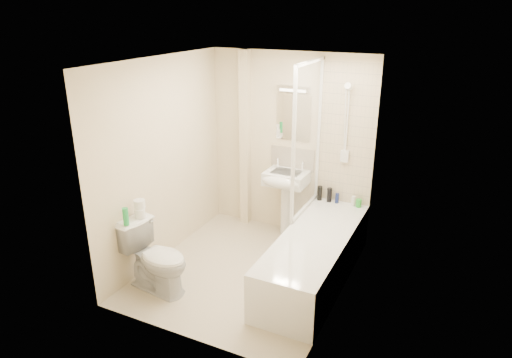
% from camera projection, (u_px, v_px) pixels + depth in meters
% --- Properties ---
extents(floor, '(2.50, 2.50, 0.00)m').
position_uv_depth(floor, '(247.00, 271.00, 5.32)').
color(floor, beige).
rests_on(floor, ground).
extents(wall_back, '(2.20, 0.02, 2.40)m').
position_uv_depth(wall_back, '(289.00, 145.00, 5.95)').
color(wall_back, beige).
rests_on(wall_back, ground).
extents(wall_left, '(0.02, 2.50, 2.40)m').
position_uv_depth(wall_left, '(163.00, 161.00, 5.35)').
color(wall_left, beige).
rests_on(wall_left, ground).
extents(wall_right, '(0.02, 2.50, 2.40)m').
position_uv_depth(wall_right, '(347.00, 192.00, 4.45)').
color(wall_right, beige).
rests_on(wall_right, ground).
extents(ceiling, '(2.20, 2.50, 0.02)m').
position_uv_depth(ceiling, '(245.00, 61.00, 4.47)').
color(ceiling, white).
rests_on(ceiling, wall_back).
extents(tile_back, '(0.70, 0.01, 1.75)m').
position_uv_depth(tile_back, '(347.00, 136.00, 5.56)').
color(tile_back, beige).
rests_on(tile_back, wall_back).
extents(tile_right, '(0.01, 2.10, 1.75)m').
position_uv_depth(tile_right, '(352.00, 164.00, 4.55)').
color(tile_right, beige).
rests_on(tile_right, wall_right).
extents(pipe_boxing, '(0.12, 0.12, 2.40)m').
position_uv_depth(pipe_boxing, '(245.00, 141.00, 6.15)').
color(pipe_boxing, beige).
rests_on(pipe_boxing, ground).
extents(splashback, '(0.60, 0.02, 0.30)m').
position_uv_depth(splashback, '(292.00, 159.00, 5.98)').
color(splashback, beige).
rests_on(splashback, wall_back).
extents(mirror, '(0.46, 0.01, 0.60)m').
position_uv_depth(mirror, '(294.00, 117.00, 5.79)').
color(mirror, white).
rests_on(mirror, wall_back).
extents(strip_light, '(0.42, 0.07, 0.07)m').
position_uv_depth(strip_light, '(294.00, 88.00, 5.64)').
color(strip_light, silver).
rests_on(strip_light, wall_back).
extents(bathtub, '(0.70, 2.10, 0.55)m').
position_uv_depth(bathtub, '(315.00, 256.00, 5.09)').
color(bathtub, white).
rests_on(bathtub, ground).
extents(shower_screen, '(0.04, 0.92, 1.80)m').
position_uv_depth(shower_screen, '(307.00, 139.00, 5.32)').
color(shower_screen, white).
rests_on(shower_screen, bathtub).
extents(shower_fixture, '(0.10, 0.16, 0.99)m').
position_uv_depth(shower_fixture, '(346.00, 127.00, 5.48)').
color(shower_fixture, white).
rests_on(shower_fixture, wall_back).
extents(pedestal_sink, '(0.54, 0.49, 1.03)m').
position_uv_depth(pedestal_sink, '(285.00, 186.00, 5.90)').
color(pedestal_sink, white).
rests_on(pedestal_sink, ground).
extents(bottle_black_a, '(0.06, 0.06, 0.19)m').
position_uv_depth(bottle_black_a, '(320.00, 193.00, 5.88)').
color(bottle_black_a, black).
rests_on(bottle_black_a, bathtub).
extents(bottle_white_a, '(0.05, 0.05, 0.16)m').
position_uv_depth(bottle_white_a, '(329.00, 196.00, 5.84)').
color(bottle_white_a, silver).
rests_on(bottle_white_a, bathtub).
extents(bottle_black_b, '(0.06, 0.06, 0.19)m').
position_uv_depth(bottle_black_b, '(329.00, 195.00, 5.83)').
color(bottle_black_b, black).
rests_on(bottle_black_b, bathtub).
extents(bottle_blue, '(0.05, 0.05, 0.13)m').
position_uv_depth(bottle_blue, '(337.00, 198.00, 5.80)').
color(bottle_blue, navy).
rests_on(bottle_blue, bathtub).
extents(bottle_white_b, '(0.05, 0.05, 0.13)m').
position_uv_depth(bottle_white_b, '(353.00, 201.00, 5.71)').
color(bottle_white_b, white).
rests_on(bottle_white_b, bathtub).
extents(bottle_green, '(0.07, 0.07, 0.10)m').
position_uv_depth(bottle_green, '(359.00, 203.00, 5.69)').
color(bottle_green, green).
rests_on(bottle_green, bathtub).
extents(toilet, '(0.63, 0.87, 0.77)m').
position_uv_depth(toilet, '(156.00, 257.00, 4.87)').
color(toilet, white).
rests_on(toilet, ground).
extents(toilet_roll_lower, '(0.11, 0.11, 0.10)m').
position_uv_depth(toilet_roll_lower, '(140.00, 213.00, 4.89)').
color(toilet_roll_lower, white).
rests_on(toilet_roll_lower, toilet).
extents(toilet_roll_upper, '(0.12, 0.12, 0.09)m').
position_uv_depth(toilet_roll_upper, '(139.00, 204.00, 4.88)').
color(toilet_roll_upper, white).
rests_on(toilet_roll_upper, toilet_roll_lower).
extents(green_bottle, '(0.06, 0.06, 0.19)m').
position_uv_depth(green_bottle, '(126.00, 217.00, 4.71)').
color(green_bottle, green).
rests_on(green_bottle, toilet).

